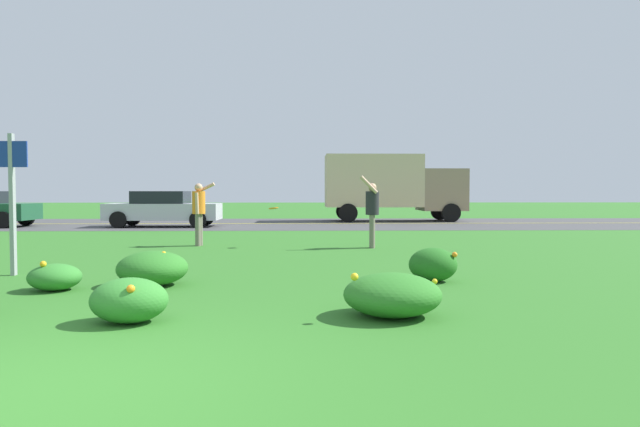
{
  "coord_description": "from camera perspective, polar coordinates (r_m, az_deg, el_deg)",
  "views": [
    {
      "loc": [
        1.89,
        -3.95,
        1.43
      ],
      "look_at": [
        2.23,
        8.82,
        0.93
      ],
      "focal_mm": 31.49,
      "sensor_mm": 36.0,
      "label": 1
    }
  ],
  "objects": [
    {
      "name": "ground_plane",
      "position": [
        14.71,
        -8.92,
        -3.37
      ],
      "size": [
        120.0,
        120.0,
        0.0
      ],
      "primitive_type": "plane",
      "color": "#2D6B23"
    },
    {
      "name": "highway_strip",
      "position": [
        25.2,
        -5.84,
        -1.02
      ],
      "size": [
        120.0,
        9.29,
        0.01
      ],
      "primitive_type": "cube",
      "color": "#424244",
      "rests_on": "ground"
    },
    {
      "name": "highway_center_stripe",
      "position": [
        25.2,
        -5.84,
        -1.01
      ],
      "size": [
        120.0,
        0.16,
        0.0
      ],
      "primitive_type": "cube",
      "color": "yellow",
      "rests_on": "ground"
    },
    {
      "name": "daylily_clump_mid_right",
      "position": [
        9.11,
        11.41,
        -5.11
      ],
      "size": [
        0.77,
        0.7,
        0.54
      ],
      "color": "#23661E",
      "rests_on": "ground"
    },
    {
      "name": "daylily_clump_near_camera",
      "position": [
        6.53,
        7.36,
        -8.18
      ],
      "size": [
        1.13,
        1.06,
        0.54
      ],
      "color": "#2D7526",
      "rests_on": "ground"
    },
    {
      "name": "daylily_clump_mid_left",
      "position": [
        8.92,
        -16.65,
        -5.35
      ],
      "size": [
        1.06,
        1.09,
        0.53
      ],
      "color": "#2D7526",
      "rests_on": "ground"
    },
    {
      "name": "daylily_clump_front_right",
      "position": [
        9.0,
        -25.36,
        -5.85
      ],
      "size": [
        0.75,
        0.68,
        0.44
      ],
      "color": "#337F2D",
      "rests_on": "ground"
    },
    {
      "name": "daylily_clump_mid_center",
      "position": [
        6.51,
        -18.82,
        -8.34
      ],
      "size": [
        0.84,
        0.7,
        0.49
      ],
      "color": "#337F2D",
      "rests_on": "ground"
    },
    {
      "name": "sign_post_near_path",
      "position": [
        10.85,
        -28.83,
        2.16
      ],
      "size": [
        0.56,
        0.1,
        2.41
      ],
      "color": "#93969B",
      "rests_on": "ground"
    },
    {
      "name": "person_thrower_orange_shirt",
      "position": [
        15.1,
        -12.2,
        0.52
      ],
      "size": [
        0.58,
        0.52,
        1.68
      ],
      "color": "orange",
      "rests_on": "ground"
    },
    {
      "name": "person_catcher_dark_shirt",
      "position": [
        14.27,
        5.32,
        0.46
      ],
      "size": [
        0.51,
        0.51,
        1.83
      ],
      "color": "#232328",
      "rests_on": "ground"
    },
    {
      "name": "frisbee_orange",
      "position": [
        14.44,
        -4.75,
        0.54
      ],
      "size": [
        0.26,
        0.25,
        0.07
      ],
      "color": "orange"
    },
    {
      "name": "car_silver_center_left",
      "position": [
        23.72,
        -15.64,
        0.48
      ],
      "size": [
        4.5,
        2.0,
        1.45
      ],
      "color": "#B7BABF",
      "rests_on": "ground"
    },
    {
      "name": "box_truck_tan",
      "position": [
        27.5,
        7.26,
        2.99
      ],
      "size": [
        6.7,
        2.46,
        3.2
      ],
      "color": "#937F60",
      "rests_on": "ground"
    }
  ]
}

